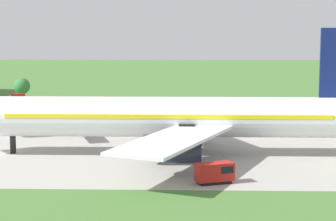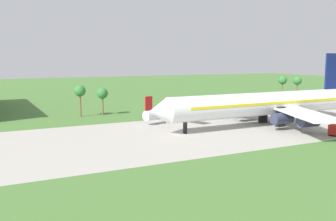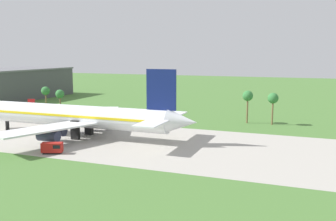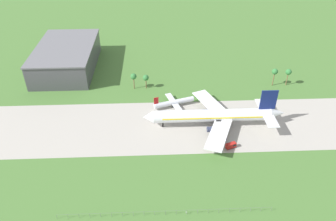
{
  "view_description": "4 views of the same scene",
  "coord_description": "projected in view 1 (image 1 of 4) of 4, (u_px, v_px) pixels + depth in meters",
  "views": [
    {
      "loc": [
        28.25,
        -94.79,
        19.63
      ],
      "look_at": [
        25.47,
        -0.4,
        7.01
      ],
      "focal_mm": 65.0,
      "sensor_mm": 36.0,
      "label": 1
    },
    {
      "loc": [
        -43.97,
        -78.97,
        18.09
      ],
      "look_at": [
        -3.97,
        -0.4,
        6.01
      ],
      "focal_mm": 40.0,
      "sensor_mm": 36.0,
      "label": 2
    },
    {
      "loc": [
        89.15,
        -90.52,
        23.95
      ],
      "look_at": [
        54.91,
        -0.4,
        9.17
      ],
      "focal_mm": 40.0,
      "sensor_mm": 36.0,
      "label": 3
    },
    {
      "loc": [
        -2.55,
        -133.79,
        101.26
      ],
      "look_at": [
        3.61,
        5.0,
        6.0
      ],
      "focal_mm": 35.0,
      "sensor_mm": 36.0,
      "label": 4
    }
  ],
  "objects": [
    {
      "name": "taxiway_strip",
      "position": [
        9.0,
        153.0,
        97.34
      ],
      "size": [
        320.0,
        44.0,
        0.02
      ],
      "color": "#A8A399",
      "rests_on": "ground_plane"
    },
    {
      "name": "regional_aircraft",
      "position": [
        75.0,
        120.0,
        114.21
      ],
      "size": [
        22.82,
        20.79,
        8.03
      ],
      "color": "silver",
      "rests_on": "ground_plane"
    },
    {
      "name": "palm_tree_row",
      "position": [
        199.0,
        82.0,
        133.42
      ],
      "size": [
        96.88,
        3.6,
        11.32
      ],
      "color": "brown",
      "rests_on": "ground_plane"
    },
    {
      "name": "ground_plane",
      "position": [
        9.0,
        153.0,
        97.34
      ],
      "size": [
        600.0,
        600.0,
        0.0
      ],
      "primitive_type": "plane",
      "color": "#477233"
    },
    {
      "name": "baggage_tug",
      "position": [
        215.0,
        172.0,
        77.83
      ],
      "size": [
        5.31,
        3.62,
        2.71
      ],
      "color": "black",
      "rests_on": "ground_plane"
    },
    {
      "name": "jet_airliner",
      "position": [
        179.0,
        117.0,
        95.36
      ],
      "size": [
        71.81,
        53.87,
        19.9
      ],
      "color": "white",
      "rests_on": "ground_plane"
    }
  ]
}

